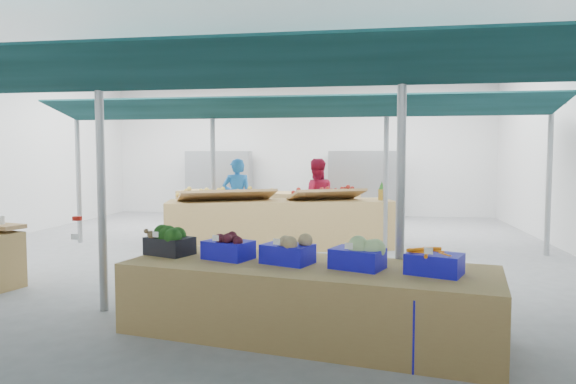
# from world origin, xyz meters

# --- Properties ---
(floor) EXTENTS (13.00, 13.00, 0.00)m
(floor) POSITION_xyz_m (0.00, 0.00, 0.00)
(floor) COLOR slate
(floor) RESTS_ON ground
(hall) EXTENTS (13.00, 13.00, 13.00)m
(hall) POSITION_xyz_m (0.00, 1.44, 2.65)
(hall) COLOR silver
(hall) RESTS_ON ground
(pole_grid) EXTENTS (10.00, 4.60, 3.00)m
(pole_grid) POSITION_xyz_m (0.75, -1.75, 1.81)
(pole_grid) COLOR gray
(pole_grid) RESTS_ON floor
(awnings) EXTENTS (9.50, 7.08, 0.30)m
(awnings) POSITION_xyz_m (0.75, -1.75, 2.78)
(awnings) COLOR black
(awnings) RESTS_ON pole_grid
(back_shelving_left) EXTENTS (2.00, 0.50, 2.00)m
(back_shelving_left) POSITION_xyz_m (-2.50, 6.00, 1.00)
(back_shelving_left) COLOR #B23F33
(back_shelving_left) RESTS_ON floor
(back_shelving_right) EXTENTS (2.00, 0.50, 2.00)m
(back_shelving_right) POSITION_xyz_m (2.00, 6.00, 1.00)
(back_shelving_right) COLOR #B23F33
(back_shelving_right) RESTS_ON floor
(veg_counter) EXTENTS (3.99, 1.97, 0.74)m
(veg_counter) POSITION_xyz_m (1.53, -4.48, 0.37)
(veg_counter) COLOR olive
(veg_counter) RESTS_ON floor
(fruit_counter) EXTENTS (4.66, 2.15, 0.97)m
(fruit_counter) POSITION_xyz_m (0.42, 0.51, 0.49)
(fruit_counter) COLOR olive
(fruit_counter) RESTS_ON floor
(far_counter) EXTENTS (5.11, 1.96, 0.90)m
(far_counter) POSITION_xyz_m (-0.57, 3.85, 0.45)
(far_counter) COLOR olive
(far_counter) RESTS_ON floor
(crate_stack) EXTENTS (0.59, 0.45, 0.65)m
(crate_stack) POSITION_xyz_m (2.78, -5.10, 0.32)
(crate_stack) COLOR #1311B9
(crate_stack) RESTS_ON floor
(vendor_left) EXTENTS (0.75, 0.58, 1.81)m
(vendor_left) POSITION_xyz_m (-0.78, 1.61, 0.91)
(vendor_left) COLOR #1B64B4
(vendor_left) RESTS_ON floor
(vendor_right) EXTENTS (1.02, 0.88, 1.81)m
(vendor_right) POSITION_xyz_m (1.02, 1.61, 0.91)
(vendor_right) COLOR #AD1535
(vendor_right) RESTS_ON floor
(crate_broccoli) EXTENTS (0.59, 0.51, 0.35)m
(crate_broccoli) POSITION_xyz_m (-0.09, -4.17, 0.90)
(crate_broccoli) COLOR black
(crate_broccoli) RESTS_ON veg_counter
(crate_beets) EXTENTS (0.59, 0.51, 0.29)m
(crate_beets) POSITION_xyz_m (0.64, -4.31, 0.88)
(crate_beets) COLOR #1311B9
(crate_beets) RESTS_ON veg_counter
(crate_celeriac) EXTENTS (0.59, 0.51, 0.31)m
(crate_celeriac) POSITION_xyz_m (1.32, -4.44, 0.89)
(crate_celeriac) COLOR #1311B9
(crate_celeriac) RESTS_ON veg_counter
(crate_cabbage) EXTENTS (0.59, 0.51, 0.35)m
(crate_cabbage) POSITION_xyz_m (2.05, -4.58, 0.90)
(crate_cabbage) COLOR #1311B9
(crate_cabbage) RESTS_ON veg_counter
(crate_carrots) EXTENTS (0.59, 0.51, 0.29)m
(crate_carrots) POSITION_xyz_m (2.78, -4.72, 0.85)
(crate_carrots) COLOR #1311B9
(crate_carrots) RESTS_ON veg_counter
(sparrow) EXTENTS (0.12, 0.09, 0.11)m
(sparrow) POSITION_xyz_m (-0.28, -4.27, 0.99)
(sparrow) COLOR brown
(sparrow) RESTS_ON crate_broccoli
(pole_ribbon) EXTENTS (0.12, 0.12, 0.28)m
(pole_ribbon) POSITION_xyz_m (-1.39, -3.89, 1.08)
(pole_ribbon) COLOR #B3150B
(pole_ribbon) RESTS_ON pole_grid
(apple_heap_yellow) EXTENTS (2.01, 1.51, 0.27)m
(apple_heap_yellow) POSITION_xyz_m (-0.60, 0.15, 1.14)
(apple_heap_yellow) COLOR #997247
(apple_heap_yellow) RESTS_ON fruit_counter
(apple_heap_red) EXTENTS (1.65, 1.32, 0.27)m
(apple_heap_red) POSITION_xyz_m (1.34, 0.63, 1.14)
(apple_heap_red) COLOR #997247
(apple_heap_red) RESTS_ON fruit_counter
(pineapple) EXTENTS (0.14, 0.14, 0.39)m
(pineapple) POSITION_xyz_m (2.44, 0.91, 1.15)
(pineapple) COLOR #8C6019
(pineapple) RESTS_ON fruit_counter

